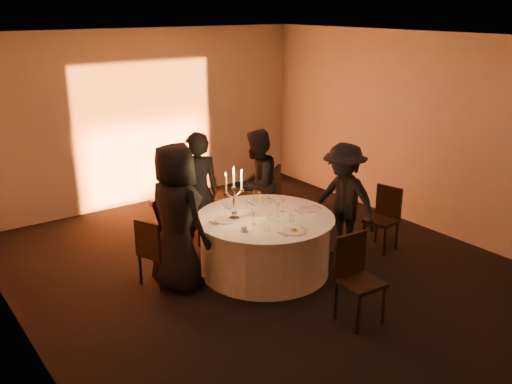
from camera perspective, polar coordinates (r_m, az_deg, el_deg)
floor at (r=7.65m, az=0.88°, el=-7.87°), size 7.00×7.00×0.00m
ceiling at (r=6.87m, az=1.00°, el=15.17°), size 7.00×7.00×0.00m
wall_back at (r=10.07m, az=-11.08°, el=7.26°), size 7.00×0.00×7.00m
wall_left at (r=5.93m, az=-23.09°, el=-1.69°), size 0.00×7.00×7.00m
wall_right at (r=9.17m, az=16.26°, el=5.79°), size 0.00×7.00×7.00m
uplighter_fixture at (r=10.19m, az=-9.87°, el=-1.01°), size 0.25×0.12×0.10m
banquet_table at (r=7.49m, az=0.89°, el=-5.23°), size 1.80×1.80×0.77m
chair_left at (r=7.20m, az=-10.18°, el=-5.60°), size 0.50×0.50×0.88m
chair_back_left at (r=8.25m, az=-7.29°, el=-1.64°), size 0.56×0.56×1.03m
chair_back_right at (r=9.05m, az=1.33°, el=0.02°), size 0.58×0.58×0.95m
chair_right at (r=8.36m, az=12.70°, el=-2.21°), size 0.47×0.47×0.91m
chair_front at (r=6.43m, az=9.95°, el=-8.02°), size 0.46×0.46×0.99m
guest_left at (r=6.97m, az=-7.98°, el=-2.50°), size 0.79×1.02×1.84m
guest_back_left at (r=7.98m, az=-5.88°, el=-0.07°), size 0.74×0.60×1.74m
guest_back_right at (r=8.48m, az=0.06°, el=0.79°), size 1.00×0.94×1.64m
guest_right at (r=7.90m, az=8.73°, el=-0.88°), size 0.78×1.14×1.62m
plate_left at (r=7.21m, az=-3.15°, el=-2.84°), size 0.36×0.28×0.01m
plate_back_left at (r=7.73m, az=-1.81°, el=-1.26°), size 0.35×0.26×0.08m
plate_back_right at (r=7.87m, az=0.55°, el=-0.89°), size 0.35×0.29×0.08m
plate_right at (r=7.62m, az=5.24°, el=-1.72°), size 0.36×0.25×0.01m
plate_front at (r=6.88m, az=3.77°, el=-3.86°), size 0.36×0.29×0.08m
coffee_cup at (r=6.88m, az=-1.19°, el=-3.69°), size 0.11×0.11×0.07m
candelabra at (r=7.18m, az=-2.20°, el=-0.90°), size 0.29×0.14×0.70m
wine_glass_a at (r=7.31m, az=2.19°, el=-1.44°), size 0.07×0.07×0.19m
wine_glass_b at (r=7.72m, az=0.28°, el=-0.34°), size 0.07×0.07×0.19m
wine_glass_c at (r=7.27m, az=-3.08°, el=-1.57°), size 0.07×0.07×0.19m
wine_glass_d at (r=7.48m, az=2.68°, el=-0.98°), size 0.07×0.07×0.19m
wine_glass_e at (r=7.05m, az=-0.22°, el=-2.18°), size 0.07×0.07×0.19m
tumbler_a at (r=7.19m, az=1.39°, el=-2.56°), size 0.07×0.07×0.09m
tumbler_b at (r=7.18m, az=3.57°, el=-2.63°), size 0.07×0.07×0.09m
tumbler_c at (r=6.90m, az=1.15°, el=-3.50°), size 0.07×0.07×0.09m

